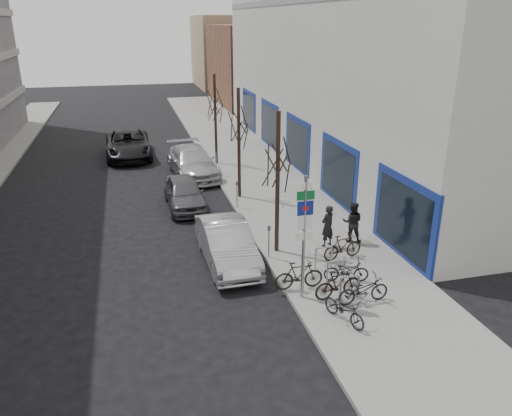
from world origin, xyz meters
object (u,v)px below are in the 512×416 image
tree_near (278,150)px  bike_far_inner (343,247)px  tree_far (215,98)px  parked_car_back (193,162)px  meter_mid (237,192)px  bike_rack (336,269)px  bike_near_left (345,307)px  pedestrian_far (352,222)px  meter_front (269,238)px  highway_sign_pole (304,231)px  tree_mid (239,118)px  bike_mid_inner (299,275)px  bike_far_curb (364,288)px  meter_back (216,162)px  pedestrian_near (327,226)px  lane_car (128,144)px  bike_mid_curb (346,269)px  parked_car_front (227,244)px  bike_near_right (338,284)px  parked_car_mid (184,193)px

tree_near → bike_far_inner: 4.27m
tree_far → parked_car_back: 4.18m
meter_mid → bike_far_inner: meter_mid is taller
tree_far → bike_rack: bearing=-85.7°
tree_near → bike_near_left: size_ratio=3.44×
pedestrian_far → bike_rack: bearing=81.3°
bike_rack → pedestrian_far: pedestrian_far is taller
pedestrian_far → meter_front: bearing=33.5°
highway_sign_pole → bike_rack: bearing=23.6°
tree_mid → meter_mid: tree_mid is taller
highway_sign_pole → parked_car_back: size_ratio=0.74×
tree_mid → bike_mid_inner: 10.08m
bike_far_inner → bike_far_curb: bearing=158.0°
meter_back → pedestrian_near: size_ratio=0.76×
lane_car → pedestrian_near: pedestrian_near is taller
bike_far_curb → pedestrian_near: pedestrian_near is taller
bike_mid_curb → tree_near: bearing=44.3°
tree_near → bike_near_left: (0.54, -5.13, -3.47)m
bike_far_curb → bike_mid_inner: bearing=48.7°
meter_front → bike_far_curb: bearing=-62.3°
bike_rack → lane_car: bearing=108.5°
tree_mid → parked_car_front: tree_mid is taller
meter_back → tree_near: bearing=-87.5°
highway_sign_pole → bike_far_curb: size_ratio=2.46×
meter_mid → tree_mid: bearing=73.3°
tree_near → bike_near_right: tree_near is taller
bike_near_left → lane_car: lane_car is taller
bike_mid_curb → parked_car_back: (-3.32, 13.97, 0.21)m
highway_sign_pole → bike_mid_curb: bearing=19.1°
bike_rack → bike_mid_inner: bearing=-177.0°
tree_near → meter_back: size_ratio=4.33×
meter_front → bike_near_left: bearing=-78.0°
bike_mid_inner → bike_mid_curb: bearing=-85.8°
bike_far_curb → parked_car_back: bearing=9.2°
meter_mid → bike_rack: bearing=-78.2°
parked_car_mid → bike_mid_curb: bearing=-65.0°
tree_mid → meter_mid: bearing=-106.7°
bike_far_curb → pedestrian_far: size_ratio=1.02×
tree_far → parked_car_front: bearing=-98.5°
tree_near → tree_far: size_ratio=1.00×
meter_back → lane_car: (-4.79, 5.86, -0.07)m
highway_sign_pole → pedestrian_far: size_ratio=2.51×
highway_sign_pole → bike_mid_inner: size_ratio=2.54×
meter_mid → bike_mid_curb: bearing=-75.5°
tree_far → meter_mid: tree_far is taller
bike_rack → parked_car_front: parked_car_front is taller
tree_near → parked_car_mid: size_ratio=1.29×
parked_car_front → pedestrian_near: bearing=0.9°
tree_far → bike_far_curb: (1.54, -17.29, -3.43)m
tree_far → parked_car_mid: size_ratio=1.29×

